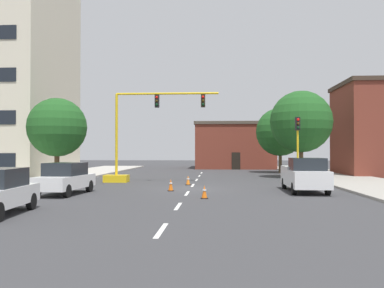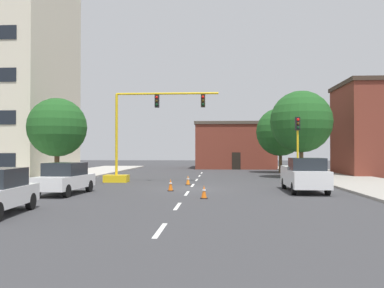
{
  "view_description": "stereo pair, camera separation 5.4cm",
  "coord_description": "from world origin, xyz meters",
  "px_view_note": "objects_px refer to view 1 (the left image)",
  "views": [
    {
      "loc": [
        1.67,
        -26.58,
        2.39
      ],
      "look_at": [
        -0.29,
        6.43,
        2.93
      ],
      "focal_mm": 39.34,
      "sensor_mm": 36.0,
      "label": 1
    },
    {
      "loc": [
        1.73,
        -26.57,
        2.39
      ],
      "look_at": [
        -0.29,
        6.43,
        2.93
      ],
      "focal_mm": 39.34,
      "sensor_mm": 36.0,
      "label": 2
    }
  ],
  "objects_px": {
    "traffic_cone_roadside_b": "(188,180)",
    "traffic_signal_gantry": "(131,153)",
    "sedan_white_mid_left": "(65,178)",
    "pickup_truck_white": "(304,175)",
    "traffic_cone_roadside_c": "(204,192)",
    "traffic_light_pole_right": "(298,135)",
    "tree_left_near": "(57,127)",
    "tree_right_mid": "(301,122)",
    "traffic_cone_roadside_a": "(171,185)",
    "tree_right_far": "(280,132)"
  },
  "relations": [
    {
      "from": "traffic_light_pole_right",
      "to": "tree_left_near",
      "type": "xyz_separation_m",
      "value": [
        -17.45,
        -0.09,
        0.58
      ]
    },
    {
      "from": "traffic_cone_roadside_b",
      "to": "traffic_cone_roadside_c",
      "type": "xyz_separation_m",
      "value": [
        1.4,
        -8.35,
        -0.0
      ]
    },
    {
      "from": "pickup_truck_white",
      "to": "tree_right_far",
      "type": "bearing_deg",
      "value": 85.23
    },
    {
      "from": "tree_right_mid",
      "to": "traffic_cone_roadside_b",
      "type": "xyz_separation_m",
      "value": [
        -9.45,
        -8.21,
        -4.64
      ]
    },
    {
      "from": "tree_right_mid",
      "to": "tree_right_far",
      "type": "height_order",
      "value": "tree_right_mid"
    },
    {
      "from": "traffic_signal_gantry",
      "to": "sedan_white_mid_left",
      "type": "distance_m",
      "value": 9.32
    },
    {
      "from": "traffic_light_pole_right",
      "to": "traffic_cone_roadside_c",
      "type": "relative_size",
      "value": 7.17
    },
    {
      "from": "traffic_light_pole_right",
      "to": "sedan_white_mid_left",
      "type": "height_order",
      "value": "traffic_light_pole_right"
    },
    {
      "from": "traffic_light_pole_right",
      "to": "traffic_cone_roadside_a",
      "type": "height_order",
      "value": "traffic_light_pole_right"
    },
    {
      "from": "sedan_white_mid_left",
      "to": "traffic_cone_roadside_c",
      "type": "bearing_deg",
      "value": -11.8
    },
    {
      "from": "tree_left_near",
      "to": "traffic_cone_roadside_c",
      "type": "bearing_deg",
      "value": -39.37
    },
    {
      "from": "tree_right_mid",
      "to": "traffic_cone_roadside_b",
      "type": "height_order",
      "value": "tree_right_mid"
    },
    {
      "from": "tree_right_far",
      "to": "traffic_cone_roadside_a",
      "type": "distance_m",
      "value": 23.72
    },
    {
      "from": "tree_right_mid",
      "to": "sedan_white_mid_left",
      "type": "relative_size",
      "value": 1.67
    },
    {
      "from": "traffic_cone_roadside_c",
      "to": "sedan_white_mid_left",
      "type": "bearing_deg",
      "value": 168.2
    },
    {
      "from": "tree_left_near",
      "to": "traffic_cone_roadside_c",
      "type": "distance_m",
      "value": 14.83
    },
    {
      "from": "traffic_cone_roadside_a",
      "to": "traffic_cone_roadside_c",
      "type": "height_order",
      "value": "traffic_cone_roadside_a"
    },
    {
      "from": "traffic_light_pole_right",
      "to": "tree_left_near",
      "type": "relative_size",
      "value": 0.76
    },
    {
      "from": "traffic_light_pole_right",
      "to": "tree_right_far",
      "type": "distance_m",
      "value": 16.06
    },
    {
      "from": "tree_right_far",
      "to": "traffic_cone_roadside_c",
      "type": "bearing_deg",
      "value": -106.61
    },
    {
      "from": "tree_right_mid",
      "to": "traffic_cone_roadside_b",
      "type": "distance_m",
      "value": 13.35
    },
    {
      "from": "traffic_cone_roadside_b",
      "to": "traffic_signal_gantry",
      "type": "bearing_deg",
      "value": 153.12
    },
    {
      "from": "sedan_white_mid_left",
      "to": "traffic_cone_roadside_a",
      "type": "distance_m",
      "value": 6.07
    },
    {
      "from": "traffic_light_pole_right",
      "to": "traffic_cone_roadside_c",
      "type": "distance_m",
      "value": 11.62
    },
    {
      "from": "pickup_truck_white",
      "to": "traffic_cone_roadside_c",
      "type": "distance_m",
      "value": 6.91
    },
    {
      "from": "traffic_light_pole_right",
      "to": "tree_right_mid",
      "type": "bearing_deg",
      "value": 77.07
    },
    {
      "from": "traffic_cone_roadside_b",
      "to": "tree_left_near",
      "type": "bearing_deg",
      "value": 175.61
    },
    {
      "from": "traffic_cone_roadside_b",
      "to": "sedan_white_mid_left",
      "type": "bearing_deg",
      "value": -133.22
    },
    {
      "from": "sedan_white_mid_left",
      "to": "tree_right_far",
      "type": "bearing_deg",
      "value": 57.11
    },
    {
      "from": "traffic_light_pole_right",
      "to": "tree_left_near",
      "type": "height_order",
      "value": "tree_left_near"
    },
    {
      "from": "pickup_truck_white",
      "to": "sedan_white_mid_left",
      "type": "relative_size",
      "value": 1.17
    },
    {
      "from": "tree_right_mid",
      "to": "sedan_white_mid_left",
      "type": "distance_m",
      "value": 22.12
    },
    {
      "from": "tree_right_far",
      "to": "traffic_cone_roadside_b",
      "type": "distance_m",
      "value": 19.47
    },
    {
      "from": "tree_right_mid",
      "to": "pickup_truck_white",
      "type": "relative_size",
      "value": 1.42
    },
    {
      "from": "traffic_signal_gantry",
      "to": "traffic_cone_roadside_c",
      "type": "bearing_deg",
      "value": -60.83
    },
    {
      "from": "sedan_white_mid_left",
      "to": "traffic_signal_gantry",
      "type": "bearing_deg",
      "value": 78.91
    },
    {
      "from": "pickup_truck_white",
      "to": "traffic_cone_roadside_b",
      "type": "relative_size",
      "value": 8.02
    },
    {
      "from": "traffic_signal_gantry",
      "to": "tree_right_far",
      "type": "bearing_deg",
      "value": 47.14
    },
    {
      "from": "traffic_light_pole_right",
      "to": "tree_right_mid",
      "type": "xyz_separation_m",
      "value": [
        1.69,
        7.38,
        1.45
      ]
    },
    {
      "from": "tree_right_far",
      "to": "pickup_truck_white",
      "type": "xyz_separation_m",
      "value": [
        -1.78,
        -21.35,
        -3.48
      ]
    },
    {
      "from": "pickup_truck_white",
      "to": "traffic_cone_roadside_a",
      "type": "xyz_separation_m",
      "value": [
        -7.85,
        0.06,
        -0.62
      ]
    },
    {
      "from": "tree_right_far",
      "to": "tree_right_mid",
      "type": "bearing_deg",
      "value": -86.34
    },
    {
      "from": "tree_right_mid",
      "to": "traffic_light_pole_right",
      "type": "bearing_deg",
      "value": -102.93
    },
    {
      "from": "tree_left_near",
      "to": "tree_right_far",
      "type": "bearing_deg",
      "value": 40.85
    },
    {
      "from": "sedan_white_mid_left",
      "to": "traffic_light_pole_right",
      "type": "bearing_deg",
      "value": 28.24
    },
    {
      "from": "traffic_cone_roadside_c",
      "to": "pickup_truck_white",
      "type": "bearing_deg",
      "value": 33.69
    },
    {
      "from": "tree_right_mid",
      "to": "traffic_cone_roadside_a",
      "type": "relative_size",
      "value": 10.59
    },
    {
      "from": "sedan_white_mid_left",
      "to": "traffic_cone_roadside_b",
      "type": "height_order",
      "value": "sedan_white_mid_left"
    },
    {
      "from": "traffic_signal_gantry",
      "to": "traffic_cone_roadside_a",
      "type": "distance_m",
      "value": 8.01
    },
    {
      "from": "traffic_cone_roadside_b",
      "to": "traffic_light_pole_right",
      "type": "bearing_deg",
      "value": 6.1
    }
  ]
}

